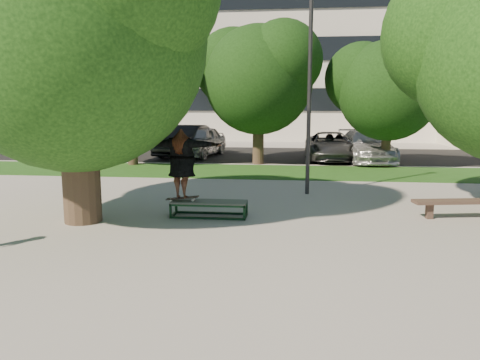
# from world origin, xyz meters

# --- Properties ---
(ground) EXTENTS (120.00, 120.00, 0.00)m
(ground) POSITION_xyz_m (0.00, 0.00, 0.00)
(ground) COLOR gray
(ground) RESTS_ON ground
(grass_strip) EXTENTS (30.00, 4.00, 0.02)m
(grass_strip) POSITION_xyz_m (1.00, 9.50, 0.01)
(grass_strip) COLOR #214714
(grass_strip) RESTS_ON ground
(asphalt_strip) EXTENTS (40.00, 8.00, 0.01)m
(asphalt_strip) POSITION_xyz_m (0.00, 16.00, 0.01)
(asphalt_strip) COLOR black
(asphalt_strip) RESTS_ON ground
(tree_left) EXTENTS (6.96, 5.95, 7.12)m
(tree_left) POSITION_xyz_m (-4.29, 1.09, 4.42)
(tree_left) COLOR #38281E
(tree_left) RESTS_ON ground
(bg_tree_left) EXTENTS (5.28, 4.51, 5.77)m
(bg_tree_left) POSITION_xyz_m (-6.57, 11.07, 3.73)
(bg_tree_left) COLOR #38281E
(bg_tree_left) RESTS_ON ground
(bg_tree_mid) EXTENTS (5.76, 4.92, 6.24)m
(bg_tree_mid) POSITION_xyz_m (-1.08, 12.08, 4.02)
(bg_tree_mid) COLOR #38281E
(bg_tree_mid) RESTS_ON ground
(bg_tree_right) EXTENTS (5.04, 4.31, 5.43)m
(bg_tree_right) POSITION_xyz_m (4.43, 11.57, 3.49)
(bg_tree_right) COLOR #38281E
(bg_tree_right) RESTS_ON ground
(lamppost) EXTENTS (0.25, 0.15, 6.11)m
(lamppost) POSITION_xyz_m (1.00, 5.00, 3.15)
(lamppost) COLOR #2D2D30
(lamppost) RESTS_ON ground
(office_building) EXTENTS (30.00, 14.12, 16.00)m
(office_building) POSITION_xyz_m (-2.00, 31.98, 8.00)
(office_building) COLOR silver
(office_building) RESTS_ON ground
(grind_box) EXTENTS (1.80, 0.60, 0.38)m
(grind_box) POSITION_xyz_m (-1.42, 1.80, 0.19)
(grind_box) COLOR black
(grind_box) RESTS_ON ground
(skater_rig) EXTENTS (2.07, 0.77, 1.72)m
(skater_rig) POSITION_xyz_m (-2.07, 1.80, 1.27)
(skater_rig) COLOR white
(skater_rig) RESTS_ON grind_box
(bench) EXTENTS (2.89, 0.88, 0.44)m
(bench) POSITION_xyz_m (4.80, 2.37, 0.37)
(bench) COLOR #49362B
(bench) RESTS_ON ground
(car_silver_a) EXTENTS (2.56, 4.83, 1.57)m
(car_silver_a) POSITION_xyz_m (-4.27, 14.63, 0.78)
(car_silver_a) COLOR #9E9FA3
(car_silver_a) RESTS_ON asphalt_strip
(car_dark) EXTENTS (2.36, 5.03, 1.59)m
(car_dark) POSITION_xyz_m (-5.00, 14.83, 0.80)
(car_dark) COLOR black
(car_dark) RESTS_ON asphalt_strip
(car_grey) EXTENTS (2.31, 4.87, 1.34)m
(car_grey) POSITION_xyz_m (2.34, 13.86, 0.67)
(car_grey) COLOR #545459
(car_grey) RESTS_ON asphalt_strip
(car_silver_b) EXTENTS (2.47, 5.17, 1.45)m
(car_silver_b) POSITION_xyz_m (3.97, 13.50, 0.73)
(car_silver_b) COLOR silver
(car_silver_b) RESTS_ON asphalt_strip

